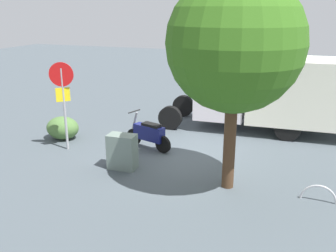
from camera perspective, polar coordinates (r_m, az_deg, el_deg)
ground_plane at (r=11.71m, az=2.29°, el=-4.69°), size 60.00×60.00×0.00m
box_truck_near at (r=14.27m, az=15.89°, el=5.23°), size 7.13×2.56×2.74m
motorcycle at (r=12.18m, az=-2.96°, el=-1.19°), size 1.76×0.76×1.20m
stop_sign at (r=12.20m, az=-15.79°, el=4.93°), size 0.71×0.33×2.86m
street_tree at (r=8.95m, az=10.19°, el=12.22°), size 3.25×3.25×5.28m
utility_cabinet at (r=10.77m, az=-7.01°, el=-3.92°), size 0.82×0.52×1.02m
bike_rack_hoop at (r=9.84m, az=21.95°, el=-10.59°), size 0.85×0.06×0.85m
shrub_near_sign at (r=13.66m, az=-15.83°, el=-0.28°), size 1.17×0.96×0.80m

